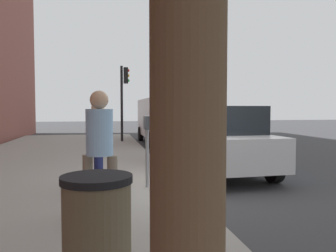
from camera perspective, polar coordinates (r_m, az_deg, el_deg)
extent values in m
plane|color=#38383A|center=(7.18, 2.09, -10.79)|extent=(80.00, 80.00, 0.00)
cube|color=gray|center=(7.13, -22.55, -10.50)|extent=(28.00, 6.00, 0.15)
cylinder|color=gray|center=(6.69, -3.54, -5.48)|extent=(0.07, 0.07, 1.15)
cube|color=#383D42|center=(6.53, -3.45, 0.53)|extent=(0.16, 0.11, 0.26)
cube|color=#383D42|center=(6.73, -3.67, 0.60)|extent=(0.16, 0.11, 0.26)
cube|color=#268C33|center=(6.54, -2.93, 0.71)|extent=(0.10, 0.01, 0.10)
cube|color=#268C33|center=(6.73, -3.17, 0.77)|extent=(0.10, 0.01, 0.10)
cylinder|color=#191E4C|center=(6.72, -11.57, -6.98)|extent=(0.15, 0.15, 0.81)
cylinder|color=#191E4C|center=(6.35, -11.76, -7.55)|extent=(0.15, 0.15, 0.81)
cylinder|color=green|center=(6.45, -11.73, -0.92)|extent=(0.37, 0.37, 0.64)
sphere|color=beige|center=(6.43, -11.77, 3.05)|extent=(0.25, 0.25, 0.25)
cylinder|color=#726656|center=(5.25, -13.43, -9.47)|extent=(0.15, 0.15, 0.87)
cylinder|color=#726656|center=(5.08, -9.41, -9.84)|extent=(0.15, 0.15, 0.87)
cylinder|color=#8CB7E0|center=(5.05, -11.54, -1.05)|extent=(0.40, 0.40, 0.68)
sphere|color=tan|center=(5.04, -11.60, 4.37)|extent=(0.27, 0.27, 0.27)
cube|color=silver|center=(9.02, 8.06, -3.42)|extent=(4.47, 2.01, 0.76)
cube|color=black|center=(8.78, 8.57, 1.12)|extent=(2.26, 1.78, 0.68)
cylinder|color=black|center=(10.16, 0.48, -4.84)|extent=(0.67, 0.25, 0.66)
cylinder|color=black|center=(10.71, 9.64, -4.48)|extent=(0.67, 0.25, 0.66)
cylinder|color=black|center=(7.45, 5.73, -7.70)|extent=(0.67, 0.25, 0.66)
cylinder|color=black|center=(8.18, 17.49, -6.87)|extent=(0.67, 0.25, 0.66)
cube|color=silver|center=(16.42, -0.69, 1.45)|extent=(5.21, 2.04, 1.80)
cylinder|color=black|center=(17.99, -4.66, -1.30)|extent=(0.76, 0.23, 0.76)
cylinder|color=black|center=(18.31, 1.25, -1.22)|extent=(0.76, 0.23, 0.76)
cylinder|color=black|center=(14.65, -3.11, -2.26)|extent=(0.76, 0.23, 0.76)
cylinder|color=black|center=(15.04, 4.08, -2.13)|extent=(0.76, 0.23, 0.76)
cylinder|color=brown|center=(1.40, 3.38, 1.81)|extent=(0.32, 0.32, 3.05)
cylinder|color=black|center=(16.28, -7.84, 3.77)|extent=(0.12, 0.12, 3.60)
cube|color=black|center=(16.37, -7.17, 8.50)|extent=(0.24, 0.20, 0.76)
sphere|color=red|center=(16.40, -6.79, 9.34)|extent=(0.14, 0.14, 0.14)
sphere|color=orange|center=(16.37, -6.78, 8.50)|extent=(0.14, 0.14, 0.14)
sphere|color=green|center=(16.35, -6.78, 7.67)|extent=(0.14, 0.14, 0.14)
cylinder|color=brown|center=(2.98, -11.91, -18.35)|extent=(0.56, 0.56, 0.95)
cylinder|color=black|center=(2.83, -12.02, -8.79)|extent=(0.59, 0.59, 0.06)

